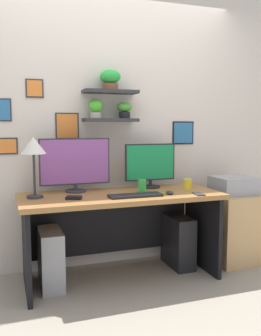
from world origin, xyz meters
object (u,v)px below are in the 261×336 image
object	(u,v)px
drawer_cabinet	(232,227)
computer_tower_right	(178,241)
computer_mouse	(170,193)
monitor_left	(75,164)
computer_tower_left	(51,258)
coffee_mug	(188,184)
printer	(234,185)
desk	(119,216)
desk_lamp	(34,149)
water_cup	(142,186)
cell_phone	(199,194)
keyboard	(135,195)
monitor_right	(150,165)
scissors_tray	(74,198)

from	to	relation	value
drawer_cabinet	computer_tower_right	distance (m)	0.57
computer_mouse	drawer_cabinet	size ratio (longest dim) A/B	0.14
monitor_left	computer_tower_left	size ratio (longest dim) A/B	1.28
coffee_mug	printer	xyz separation A→B (m)	(0.51, 0.02, -0.05)
computer_tower_right	desk	bearing A→B (deg)	-174.91
coffee_mug	monitor_left	bearing A→B (deg)	170.06
desk_lamp	water_cup	world-z (taller)	desk_lamp
cell_phone	water_cup	distance (m)	0.49
keyboard	computer_tower_right	world-z (taller)	keyboard
desk	monitor_left	size ratio (longest dim) A/B	2.78
keyboard	computer_tower_left	xyz separation A→B (m)	(-0.67, 0.20, -0.52)
monitor_left	computer_tower_right	world-z (taller)	monitor_left
monitor_right	cell_phone	xyz separation A→B (m)	(0.25, -0.47, -0.21)
desk_lamp	drawer_cabinet	bearing A→B (deg)	0.32
cell_phone	desk_lamp	bearing A→B (deg)	174.93
keyboard	scissors_tray	xyz separation A→B (m)	(-0.49, 0.06, 0.00)
computer_mouse	scissors_tray	size ratio (longest dim) A/B	0.75
keyboard	computer_tower_right	size ratio (longest dim) A/B	0.92
scissors_tray	computer_tower_left	distance (m)	0.57
desk_lamp	coffee_mug	world-z (taller)	desk_lamp
water_cup	computer_tower_right	distance (m)	0.70
coffee_mug	drawer_cabinet	size ratio (longest dim) A/B	0.14
monitor_right	water_cup	bearing A→B (deg)	-128.16
scissors_tray	computer_tower_right	distance (m)	1.17
water_cup	desk_lamp	bearing A→B (deg)	177.84
computer_mouse	coffee_mug	distance (m)	0.34
keyboard	water_cup	xyz separation A→B (m)	(0.13, 0.18, 0.05)
computer_mouse	monitor_left	bearing A→B (deg)	152.77
desk_lamp	coffee_mug	size ratio (longest dim) A/B	5.41
desk_lamp	computer_tower_right	size ratio (longest dim) A/B	1.02
desk	monitor_right	xyz separation A→B (m)	(0.35, 0.16, 0.42)
desk_lamp	water_cup	xyz separation A→B (m)	(0.91, -0.03, -0.34)
desk	water_cup	world-z (taller)	water_cup
coffee_mug	computer_tower_left	distance (m)	1.37
scissors_tray	water_cup	world-z (taller)	water_cup
printer	scissors_tray	bearing A→B (deg)	-174.12
scissors_tray	monitor_left	bearing A→B (deg)	77.13
water_cup	computer_tower_left	bearing A→B (deg)	178.67
scissors_tray	printer	xyz separation A→B (m)	(1.59, 0.16, -0.01)
coffee_mug	computer_tower_left	world-z (taller)	coffee_mug
keyboard	desk_lamp	xyz separation A→B (m)	(-0.78, 0.21, 0.38)
computer_tower_left	water_cup	bearing A→B (deg)	-1.33
monitor_right	cell_phone	distance (m)	0.57
monitor_left	computer_mouse	size ratio (longest dim) A/B	6.81
computer_mouse	coffee_mug	world-z (taller)	coffee_mug
monitor_right	desk_lamp	xyz separation A→B (m)	(-1.06, -0.16, 0.18)
cell_phone	drawer_cabinet	bearing A→B (deg)	37.31
monitor_left	computer_tower_left	distance (m)	0.82
coffee_mug	printer	world-z (taller)	coffee_mug
scissors_tray	computer_tower_left	size ratio (longest dim) A/B	0.25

